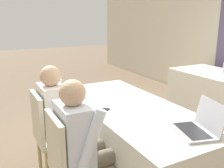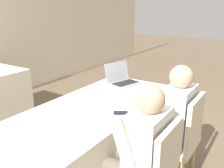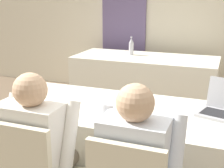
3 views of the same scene
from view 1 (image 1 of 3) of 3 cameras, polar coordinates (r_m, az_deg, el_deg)
conference_table_near at (r=2.57m, az=4.22°, el=-8.59°), size 1.99×0.85×0.74m
laptop at (r=2.03m, az=18.97°, el=-9.22°), size 0.42×0.38×0.24m
cell_phone at (r=2.36m, az=-1.87°, el=-6.02°), size 0.12×0.14×0.01m
paper_beside_laptop at (r=2.87m, az=5.00°, el=-2.39°), size 0.32×0.36×0.00m
paper_centre_table at (r=2.07m, az=4.49°, el=-9.32°), size 0.28×0.34×0.00m
chair_near_left at (r=2.60m, az=-13.70°, el=-10.48°), size 0.44×0.44×0.90m
chair_near_right at (r=2.07m, az=-9.10°, el=-17.25°), size 0.44×0.44×0.90m
person_checkered_shirt at (r=2.56m, az=-11.68°, el=-6.86°), size 0.50×0.52×1.16m
person_white_shirt at (r=2.02m, az=-6.46°, el=-12.78°), size 0.50×0.52×1.16m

